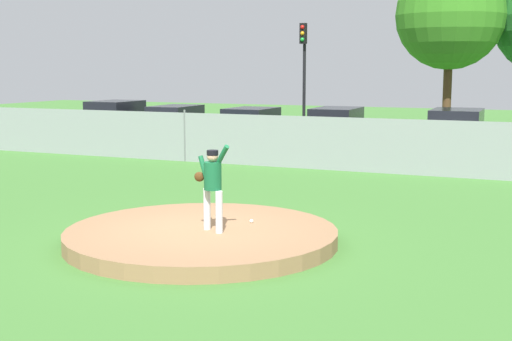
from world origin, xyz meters
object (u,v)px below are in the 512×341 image
parked_car_white (456,135)px  parked_car_charcoal (336,131)px  traffic_light_near (304,61)px  parked_car_silver (176,126)px  parked_car_slate (116,123)px  traffic_cone_orange (318,138)px  baseball (251,221)px  parked_car_teal (251,129)px  pitcher_youth (212,181)px

parked_car_white → parked_car_charcoal: bearing=-175.0°
traffic_light_near → parked_car_silver: bearing=-137.2°
parked_car_white → parked_car_slate: 14.29m
traffic_cone_orange → traffic_light_near: size_ratio=0.11×
traffic_light_near → baseball: bearing=-73.3°
parked_car_white → parked_car_slate: (-14.28, -0.60, 0.02)m
parked_car_white → traffic_cone_orange: parked_car_white is taller
parked_car_teal → parked_car_charcoal: (3.67, -0.28, 0.06)m
pitcher_youth → baseball: size_ratio=21.83×
parked_car_teal → traffic_light_near: size_ratio=0.80×
parked_car_charcoal → traffic_light_near: traffic_light_near is taller
parked_car_silver → traffic_light_near: bearing=42.8°
baseball → parked_car_teal: size_ratio=0.02×
traffic_cone_orange → traffic_light_near: 3.72m
pitcher_youth → baseball: bearing=67.8°
parked_car_slate → parked_car_white: bearing=2.4°
parked_car_charcoal → traffic_light_near: (-2.85, 4.23, 2.69)m
parked_car_silver → parked_car_slate: parked_car_slate is taller
parked_car_white → pitcher_youth: bearing=-98.7°
pitcher_youth → parked_car_slate: 18.65m
parked_car_silver → parked_car_slate: size_ratio=1.09×
parked_car_white → parked_car_charcoal: size_ratio=1.01×
pitcher_youth → baseball: (0.37, 0.91, -0.89)m
pitcher_youth → traffic_light_near: traffic_light_near is taller
pitcher_youth → traffic_cone_orange: size_ratio=2.94×
parked_car_silver → traffic_light_near: (4.31, 3.99, 2.73)m
parked_car_white → parked_car_slate: parked_car_slate is taller
baseball → parked_car_white: bearing=82.2°
parked_car_silver → parked_car_charcoal: parked_car_charcoal is taller
parked_car_teal → traffic_cone_orange: parked_car_teal is taller
parked_car_white → parked_car_silver: size_ratio=1.01×
parked_car_silver → parked_car_slate: bearing=-170.6°
parked_car_slate → pitcher_youth: bearing=-50.0°
traffic_light_near → parked_car_white: bearing=-28.0°
baseball → traffic_cone_orange: bearing=104.2°
traffic_light_near → parked_car_charcoal: bearing=-56.0°
parked_car_silver → parked_car_charcoal: size_ratio=1.00×
traffic_cone_orange → parked_car_teal: bearing=-127.5°
pitcher_youth → parked_car_silver: 17.41m
baseball → parked_car_white: parked_car_white is taller
parked_car_white → traffic_cone_orange: (-6.08, 2.48, -0.58)m
baseball → traffic_light_near: 18.87m
parked_car_white → traffic_light_near: bearing=152.0°
parked_car_charcoal → traffic_light_near: bearing=124.0°
pitcher_youth → traffic_light_near: size_ratio=0.31×
parked_car_silver → traffic_cone_orange: parked_car_silver is taller
parked_car_charcoal → parked_car_slate: bearing=-178.7°
parked_car_white → parked_car_charcoal: (-4.39, -0.38, -0.01)m
baseball → parked_car_charcoal: size_ratio=0.02×
parked_car_teal → parked_car_white: bearing=0.7°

